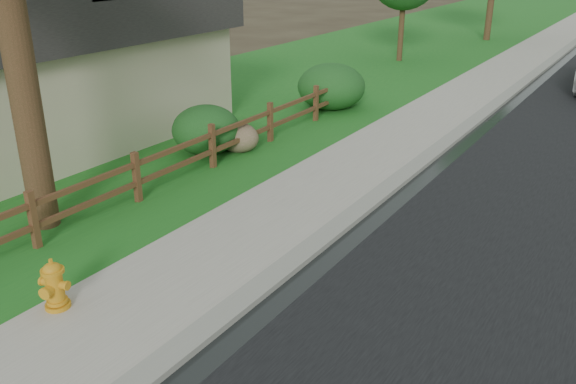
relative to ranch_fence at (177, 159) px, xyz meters
The scene contains 8 objects.
sidewalk 28.73m from the ranch_fence, 84.61° to the left, with size 2.20×90.00×0.10m, color gray.
grass_strip 28.62m from the ranch_fence, 88.40° to the left, with size 1.60×90.00×0.06m, color #1A5E1D.
lawn_near 28.94m from the ranch_fence, 98.75° to the left, with size 9.00×90.00×0.04m, color #1A5E1D.
ranch_fence is the anchor object (origin of this frame).
fire_hydrant 5.06m from the ranch_fence, 67.91° to the right, with size 0.51×0.41×0.77m.
boulder 2.58m from the ranch_fence, 96.71° to the left, with size 1.17×0.88×0.78m, color brown.
shrub_c 2.25m from the ranch_fence, 113.42° to the left, with size 1.69×1.69×1.22m, color #1B4B1A.
shrub_d 7.61m from the ranch_fence, 92.72° to the left, with size 2.13×2.13×1.45m, color #1B4B1A.
Camera 1 is at (5.04, -2.80, 4.91)m, focal length 38.00 mm.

